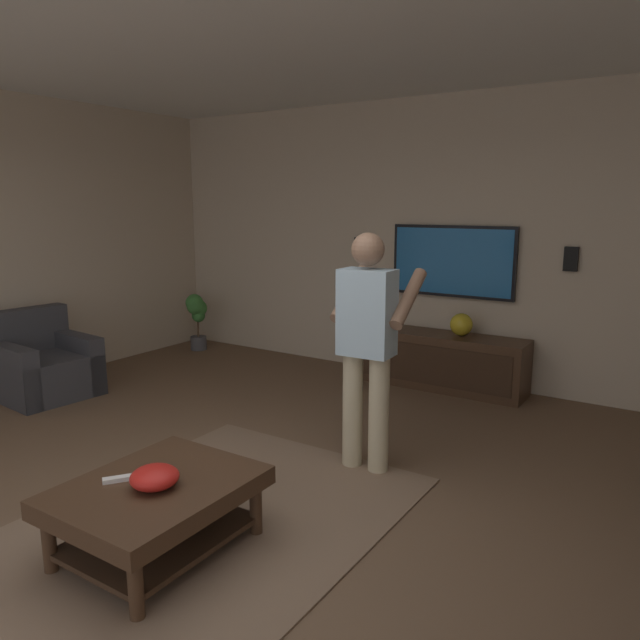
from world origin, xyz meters
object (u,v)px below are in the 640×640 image
at_px(coffee_table, 157,501).
at_px(armchair, 43,367).
at_px(tv, 452,261).
at_px(potted_plant_short, 197,313).
at_px(media_console, 440,361).
at_px(vase_round, 461,324).
at_px(remote_white, 118,479).
at_px(wall_speaker_left, 571,259).
at_px(wall_speaker_right, 360,247).
at_px(bowl, 155,477).
at_px(person_standing, 368,338).

bearing_deg(coffee_table, armchair, 67.15).
relative_size(tv, potted_plant_short, 1.77).
height_order(coffee_table, media_console, media_console).
bearing_deg(vase_round, remote_white, 172.17).
height_order(coffee_table, wall_speaker_left, wall_speaker_left).
relative_size(wall_speaker_left, wall_speaker_right, 1.00).
bearing_deg(tv, media_console, 0.00).
height_order(bowl, wall_speaker_right, wall_speaker_right).
distance_m(armchair, person_standing, 3.45).
bearing_deg(coffee_table, remote_white, 119.00).
bearing_deg(potted_plant_short, armchair, -179.25).
distance_m(media_console, wall_speaker_left, 1.55).
xyz_separation_m(bowl, wall_speaker_left, (3.86, -1.21, 0.87)).
distance_m(coffee_table, bowl, 0.17).
bearing_deg(media_console, wall_speaker_right, -103.37).
xyz_separation_m(tv, potted_plant_short, (-0.45, 3.13, -0.77)).
bearing_deg(wall_speaker_right, wall_speaker_left, -90.00).
xyz_separation_m(armchair, person_standing, (0.27, -3.38, 0.65)).
relative_size(remote_white, vase_round, 0.68).
bearing_deg(coffee_table, vase_round, -5.24).
xyz_separation_m(coffee_table, tv, (3.81, -0.14, 0.96)).
height_order(person_standing, wall_speaker_right, person_standing).
relative_size(bowl, vase_round, 1.14).
height_order(coffee_table, vase_round, vase_round).
bearing_deg(person_standing, remote_white, 156.96).
distance_m(armchair, vase_round, 4.07).
xyz_separation_m(tv, wall_speaker_left, (0.01, -1.11, 0.08)).
bearing_deg(wall_speaker_left, vase_round, 103.39).
height_order(armchair, coffee_table, armchair).
bearing_deg(wall_speaker_right, bowl, -165.86).
xyz_separation_m(tv, bowl, (-3.85, 0.10, -0.79)).
height_order(potted_plant_short, wall_speaker_right, wall_speaker_right).
bearing_deg(coffee_table, media_console, -2.18).
height_order(remote_white, wall_speaker_right, wall_speaker_right).
distance_m(tv, bowl, 3.93).
height_order(vase_round, wall_speaker_left, wall_speaker_left).
bearing_deg(wall_speaker_right, media_console, -103.37).
xyz_separation_m(coffee_table, wall_speaker_left, (3.82, -1.25, 1.03)).
bearing_deg(wall_speaker_right, coffee_table, -166.29).
xyz_separation_m(coffee_table, media_console, (3.57, -0.14, -0.02)).
height_order(armchair, person_standing, person_standing).
bearing_deg(vase_round, person_standing, -177.61).
xyz_separation_m(tv, vase_round, (-0.21, -0.19, -0.59)).
distance_m(person_standing, wall_speaker_right, 2.70).
xyz_separation_m(person_standing, vase_round, (2.08, 0.09, -0.27)).
distance_m(wall_speaker_left, wall_speaker_right, 2.18).
distance_m(armchair, tv, 4.14).
bearing_deg(wall_speaker_right, potted_plant_short, 102.67).
bearing_deg(armchair, wall_speaker_left, 36.44).
relative_size(media_console, wall_speaker_right, 7.73).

